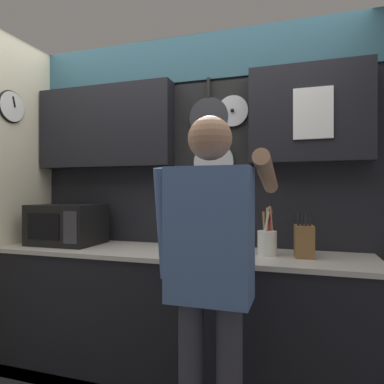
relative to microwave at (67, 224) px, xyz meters
The scene contains 7 objects.
ground_plane 1.39m from the microwave, ahead, with size 14.00×14.00×0.00m, color #38383D.
base_cabinet_counter 1.08m from the microwave, ahead, with size 2.53×0.61×0.91m.
back_wall_unit 1.02m from the microwave, 16.11° to the left, with size 3.10×0.22×2.50m.
microwave is the anchor object (origin of this frame).
knife_block 1.72m from the microwave, ahead, with size 0.12×0.16×0.28m.
utensil_crock 1.50m from the microwave, ahead, with size 0.12×0.12×0.35m.
person 1.47m from the microwave, 27.27° to the right, with size 0.54×0.65×1.66m.
Camera 1 is at (0.81, -2.18, 1.32)m, focal length 32.00 mm.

